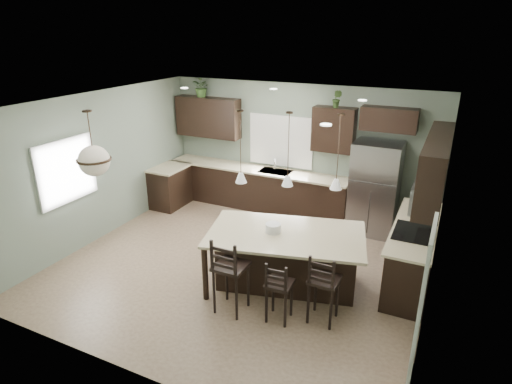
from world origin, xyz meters
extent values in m
plane|color=#9E8466|center=(0.00, 0.00, 0.00)|extent=(6.00, 6.00, 0.00)
cube|color=white|center=(2.98, -1.55, 1.02)|extent=(0.04, 0.82, 2.04)
cube|color=white|center=(-0.40, 2.73, 1.55)|extent=(1.35, 0.02, 1.00)
cube|color=white|center=(-2.98, -0.80, 1.55)|extent=(0.02, 1.10, 1.00)
cube|color=black|center=(-2.70, 1.70, 0.45)|extent=(0.60, 0.90, 0.90)
cube|color=beige|center=(-2.68, 1.70, 0.92)|extent=(0.66, 0.96, 0.04)
cube|color=black|center=(-0.85, 2.45, 0.45)|extent=(4.20, 0.60, 0.90)
cube|color=beige|center=(-0.85, 2.43, 0.92)|extent=(4.20, 0.66, 0.04)
cube|color=gray|center=(-0.40, 2.43, 0.94)|extent=(0.70, 0.45, 0.01)
cylinder|color=silver|center=(-0.40, 2.40, 1.08)|extent=(0.02, 0.02, 0.28)
cube|color=black|center=(-2.15, 2.58, 1.95)|extent=(1.55, 0.34, 0.90)
cube|color=black|center=(0.80, 2.58, 1.95)|extent=(0.85, 0.34, 0.90)
cube|color=black|center=(1.85, 2.58, 2.25)|extent=(1.05, 0.34, 0.45)
cube|color=black|center=(2.70, 0.87, 0.45)|extent=(0.60, 2.35, 0.90)
cube|color=beige|center=(2.68, 0.87, 0.92)|extent=(0.66, 2.35, 0.04)
cube|color=black|center=(2.68, 0.60, 0.94)|extent=(0.58, 0.75, 0.02)
cube|color=gray|center=(2.40, 0.60, 0.45)|extent=(0.01, 0.72, 0.60)
cube|color=black|center=(2.83, 0.87, 1.95)|extent=(0.34, 2.35, 0.90)
cube|color=gray|center=(2.78, 0.60, 1.55)|extent=(0.40, 0.75, 0.40)
cube|color=gray|center=(1.76, 2.33, 0.93)|extent=(0.90, 0.74, 1.85)
cube|color=black|center=(0.91, -0.23, 0.46)|extent=(2.64, 1.89, 0.92)
cylinder|color=silver|center=(0.71, -0.28, 0.99)|extent=(0.24, 0.24, 0.14)
cube|color=black|center=(0.45, -1.16, 0.60)|extent=(0.45, 0.45, 1.20)
cube|color=black|center=(1.15, -1.07, 0.48)|extent=(0.38, 0.38, 0.96)
cube|color=black|center=(1.71, -0.82, 0.54)|extent=(0.40, 0.40, 1.08)
imported|color=#335224|center=(-2.26, 2.55, 2.63)|extent=(0.50, 0.47, 0.45)
imported|color=#345123|center=(0.83, 2.55, 2.57)|extent=(0.22, 0.19, 0.34)
plane|color=slate|center=(0.00, 2.75, 1.40)|extent=(6.00, 0.00, 6.00)
plane|color=slate|center=(0.00, -2.75, 1.40)|extent=(6.00, 0.00, 6.00)
plane|color=slate|center=(-3.00, 0.00, 1.40)|extent=(0.00, 5.50, 5.50)
plane|color=slate|center=(3.00, 0.00, 1.40)|extent=(0.00, 5.50, 5.50)
plane|color=white|center=(0.00, 0.00, 2.80)|extent=(6.00, 6.00, 0.00)
camera|label=1|loc=(3.02, -5.74, 3.89)|focal=30.00mm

